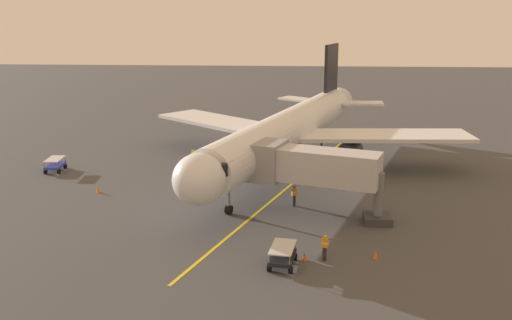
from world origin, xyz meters
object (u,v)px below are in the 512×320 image
(safety_cone_nose_right, at_px, (305,256))
(airplane, at_px, (288,130))
(ground_crew_loader, at_px, (294,195))
(baggage_cart_portside, at_px, (283,256))
(safety_cone_nose_left, at_px, (98,190))
(safety_cone_wing_port, at_px, (375,255))
(ground_crew_marshaller, at_px, (325,247))
(ground_crew_wing_walker, at_px, (193,156))
(jet_bridge, at_px, (306,166))
(baggage_cart_near_nose, at_px, (55,165))

(safety_cone_nose_right, bearing_deg, airplane, -86.54)
(ground_crew_loader, relative_size, baggage_cart_portside, 0.62)
(ground_crew_loader, bearing_deg, safety_cone_nose_left, -8.00)
(safety_cone_nose_right, relative_size, safety_cone_wing_port, 1.00)
(ground_crew_marshaller, xyz_separation_m, safety_cone_wing_port, (-3.24, -0.46, -0.61))
(ground_crew_wing_walker, bearing_deg, safety_cone_nose_right, 115.86)
(safety_cone_nose_right, bearing_deg, safety_cone_nose_left, -35.87)
(baggage_cart_portside, bearing_deg, jet_bridge, -99.12)
(jet_bridge, height_order, baggage_cart_near_nose, jet_bridge)
(baggage_cart_portside, bearing_deg, safety_cone_wing_port, -166.50)
(ground_crew_wing_walker, distance_m, safety_cone_nose_right, 25.32)
(ground_crew_wing_walker, height_order, baggage_cart_near_nose, ground_crew_wing_walker)
(baggage_cart_portside, height_order, safety_cone_nose_right, baggage_cart_portside)
(baggage_cart_near_nose, distance_m, safety_cone_wing_port, 34.17)
(airplane, height_order, safety_cone_wing_port, airplane)
(airplane, distance_m, baggage_cart_portside, 22.31)
(jet_bridge, bearing_deg, safety_cone_nose_right, 88.88)
(safety_cone_nose_left, xyz_separation_m, safety_cone_wing_port, (-22.11, 12.20, 0.00))
(safety_cone_wing_port, bearing_deg, ground_crew_wing_walker, -55.08)
(airplane, height_order, jet_bridge, airplane)
(airplane, xyz_separation_m, safety_cone_wing_port, (-5.77, 20.65, -3.73))
(baggage_cart_near_nose, relative_size, safety_cone_wing_port, 4.89)
(baggage_cart_near_nose, distance_m, baggage_cart_portside, 30.35)
(ground_crew_wing_walker, bearing_deg, safety_cone_nose_left, 56.75)
(safety_cone_nose_left, bearing_deg, baggage_cart_portside, 140.03)
(airplane, relative_size, ground_crew_wing_walker, 22.92)
(baggage_cart_near_nose, bearing_deg, ground_crew_loader, 159.28)
(ground_crew_marshaller, bearing_deg, jet_bridge, -82.94)
(airplane, distance_m, baggage_cart_near_nose, 23.16)
(jet_bridge, relative_size, ground_crew_loader, 6.64)
(airplane, bearing_deg, safety_cone_nose_right, 93.46)
(safety_cone_nose_left, distance_m, safety_cone_nose_right, 21.74)
(jet_bridge, relative_size, safety_cone_nose_left, 20.66)
(ground_crew_wing_walker, distance_m, safety_cone_nose_left, 12.02)
(ground_crew_marshaller, height_order, safety_cone_wing_port, ground_crew_marshaller)
(airplane, height_order, ground_crew_marshaller, airplane)
(safety_cone_nose_right, bearing_deg, ground_crew_wing_walker, -64.14)
(jet_bridge, distance_m, ground_crew_wing_walker, 18.16)
(safety_cone_nose_left, bearing_deg, ground_crew_marshaller, 146.13)
(ground_crew_wing_walker, xyz_separation_m, safety_cone_wing_port, (-15.53, 22.24, -0.61))
(airplane, distance_m, ground_crew_loader, 11.28)
(jet_bridge, relative_size, safety_cone_nose_right, 20.66)
(ground_crew_marshaller, xyz_separation_m, safety_cone_nose_left, (18.87, -12.67, -0.61))
(ground_crew_marshaller, height_order, baggage_cart_portside, ground_crew_marshaller)
(safety_cone_wing_port, bearing_deg, safety_cone_nose_right, 6.80)
(baggage_cart_portside, distance_m, safety_cone_nose_right, 1.67)
(jet_bridge, distance_m, baggage_cart_portside, 10.26)
(baggage_cart_near_nose, xyz_separation_m, safety_cone_nose_left, (-6.50, 6.49, -0.38))
(ground_crew_wing_walker, height_order, safety_cone_nose_right, ground_crew_wing_walker)
(ground_crew_wing_walker, xyz_separation_m, baggage_cart_portside, (-9.66, 23.65, -0.23))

